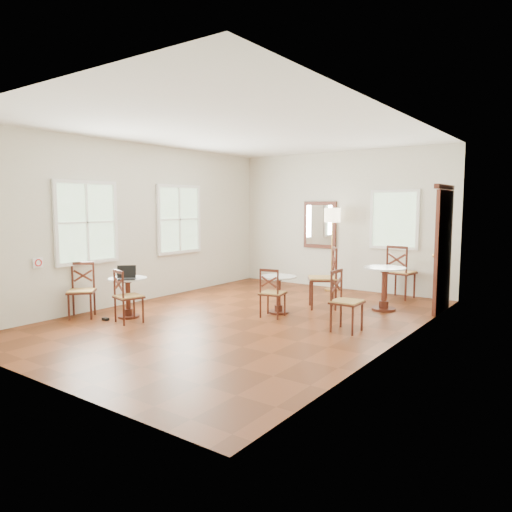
{
  "coord_description": "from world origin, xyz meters",
  "views": [
    {
      "loc": [
        4.59,
        -6.06,
        1.84
      ],
      "look_at": [
        0.0,
        0.3,
        1.0
      ],
      "focal_mm": 33.27,
      "sensor_mm": 36.0,
      "label": 1
    }
  ],
  "objects": [
    {
      "name": "navy_mug",
      "position": [
        -1.58,
        -1.04,
        0.71
      ],
      "size": [
        0.13,
        0.08,
        0.1
      ],
      "color": "black",
      "rests_on": "cafe_table_near"
    },
    {
      "name": "chair_mid_b",
      "position": [
        1.66,
        0.23,
        0.45
      ],
      "size": [
        0.42,
        0.42,
        0.9
      ],
      "rotation": [
        0.0,
        0.0,
        1.58
      ],
      "color": "#441B11",
      "rests_on": "ground"
    },
    {
      "name": "room_shell",
      "position": [
        -0.06,
        0.27,
        1.89
      ],
      "size": [
        5.02,
        7.02,
        3.01
      ],
      "color": "beige",
      "rests_on": "ground"
    },
    {
      "name": "chair_mid_a",
      "position": [
        0.31,
        0.33,
        0.41
      ],
      "size": [
        0.44,
        0.44,
        0.82
      ],
      "rotation": [
        0.0,
        0.0,
        3.33
      ],
      "color": "#441B11",
      "rests_on": "ground"
    },
    {
      "name": "chair_near_b",
      "position": [
        -2.23,
        -1.51,
        0.45
      ],
      "size": [
        0.59,
        0.59,
        0.9
      ],
      "rotation": [
        0.0,
        0.0,
        0.79
      ],
      "color": "#441B11",
      "rests_on": "ground"
    },
    {
      "name": "laptop",
      "position": [
        -1.52,
        -1.17,
        0.71
      ],
      "size": [
        0.38,
        0.38,
        0.21
      ],
      "rotation": [
        0.0,
        0.0,
        0.79
      ],
      "color": "black",
      "rests_on": "cafe_table_near"
    },
    {
      "name": "cafe_table_near",
      "position": [
        -1.61,
        -1.07,
        0.41
      ],
      "size": [
        0.62,
        0.62,
        0.66
      ],
      "color": "#441B11",
      "rests_on": "ground"
    },
    {
      "name": "cafe_table_back",
      "position": [
        1.61,
        1.92,
        0.47
      ],
      "size": [
        0.72,
        0.72,
        0.76
      ],
      "color": "#441B11",
      "rests_on": "ground"
    },
    {
      "name": "chair_near_a",
      "position": [
        -1.34,
        -1.3,
        0.42
      ],
      "size": [
        0.48,
        0.48,
        0.84
      ],
      "rotation": [
        0.0,
        0.0,
        2.88
      ],
      "color": "#441B11",
      "rests_on": "ground"
    },
    {
      "name": "chair_back_a",
      "position": [
        1.48,
        3.14,
        0.53
      ],
      "size": [
        0.54,
        0.54,
        1.06
      ],
      "rotation": [
        0.0,
        0.0,
        3.03
      ],
      "color": "#441B11",
      "rests_on": "ground"
    },
    {
      "name": "floor_lamp",
      "position": [
        -0.04,
        3.15,
        1.51
      ],
      "size": [
        0.35,
        0.35,
        1.78
      ],
      "color": "#BF8C3F",
      "rests_on": "ground"
    },
    {
      "name": "cafe_table_mid",
      "position": [
        0.23,
        0.64,
        0.4
      ],
      "size": [
        0.61,
        0.61,
        0.64
      ],
      "color": "#441B11",
      "rests_on": "ground"
    },
    {
      "name": "ground",
      "position": [
        0.0,
        0.0,
        0.0
      ],
      "size": [
        7.0,
        7.0,
        0.0
      ],
      "primitive_type": "plane",
      "color": "#602910",
      "rests_on": "ground"
    },
    {
      "name": "water_glass",
      "position": [
        -1.74,
        -1.2,
        0.7
      ],
      "size": [
        0.05,
        0.05,
        0.09
      ],
      "primitive_type": "cylinder",
      "color": "white",
      "rests_on": "cafe_table_near"
    },
    {
      "name": "mouse",
      "position": [
        -1.77,
        -1.05,
        0.68
      ],
      "size": [
        0.09,
        0.07,
        0.03
      ],
      "primitive_type": "ellipsoid",
      "rotation": [
        0.0,
        0.0,
        -0.13
      ],
      "color": "black",
      "rests_on": "cafe_table_near"
    },
    {
      "name": "power_adapter",
      "position": [
        -1.73,
        -1.43,
        0.02
      ],
      "size": [
        0.11,
        0.07,
        0.04
      ],
      "primitive_type": "cube",
      "color": "black",
      "rests_on": "ground"
    },
    {
      "name": "chair_back_b",
      "position": [
        0.68,
        1.46,
        0.55
      ],
      "size": [
        0.7,
        0.7,
        1.1
      ],
      "rotation": [
        0.0,
        0.0,
        -0.98
      ],
      "color": "#441B11",
      "rests_on": "ground"
    }
  ]
}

